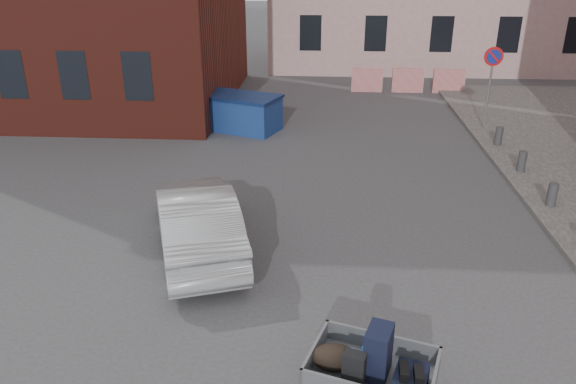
{
  "coord_description": "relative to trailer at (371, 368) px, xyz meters",
  "views": [
    {
      "loc": [
        0.71,
        -8.76,
        5.57
      ],
      "look_at": [
        0.04,
        1.52,
        1.1
      ],
      "focal_mm": 35.0,
      "sensor_mm": 36.0,
      "label": 1
    }
  ],
  "objects": [
    {
      "name": "no_parking_sign",
      "position": [
        4.59,
        12.47,
        1.41
      ],
      "size": [
        0.6,
        0.09,
        2.65
      ],
      "color": "gray",
      "rests_on": "sidewalk"
    },
    {
      "name": "dumpster",
      "position": [
        -3.58,
        12.25,
        -0.02
      ],
      "size": [
        3.14,
        2.37,
        1.18
      ],
      "rotation": [
        0.0,
        0.0,
        -0.37
      ],
      "color": "navy",
      "rests_on": "ground"
    },
    {
      "name": "trailer",
      "position": [
        0.0,
        0.0,
        0.0
      ],
      "size": [
        1.86,
        1.97,
        1.2
      ],
      "rotation": [
        0.0,
        0.0,
        -0.31
      ],
      "color": "black",
      "rests_on": "ground"
    },
    {
      "name": "ground",
      "position": [
        -1.41,
        2.98,
        -0.61
      ],
      "size": [
        120.0,
        120.0,
        0.0
      ],
      "primitive_type": "plane",
      "color": "#38383A",
      "rests_on": "ground"
    },
    {
      "name": "bollards",
      "position": [
        4.59,
        6.38,
        -0.21
      ],
      "size": [
        0.22,
        9.02,
        0.55
      ],
      "color": "#3A3A3D",
      "rests_on": "sidewalk"
    },
    {
      "name": "silver_car",
      "position": [
        -3.14,
        3.98,
        0.07
      ],
      "size": [
        2.69,
        4.38,
        1.36
      ],
      "primitive_type": "imported",
      "rotation": [
        0.0,
        0.0,
        3.47
      ],
      "color": "#9C9EA3",
      "rests_on": "ground"
    },
    {
      "name": "barriers",
      "position": [
        2.79,
        17.98,
        -0.11
      ],
      "size": [
        4.7,
        0.18,
        1.0
      ],
      "color": "red",
      "rests_on": "ground"
    }
  ]
}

